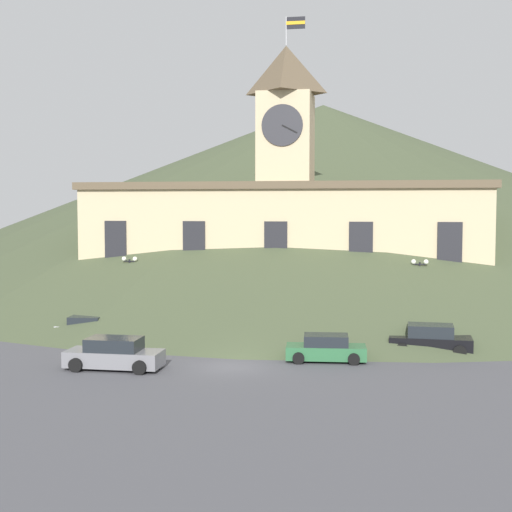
# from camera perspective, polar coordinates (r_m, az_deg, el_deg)

# --- Properties ---
(ground_plane) EXTENTS (160.00, 160.00, 0.00)m
(ground_plane) POSITION_cam_1_polar(r_m,az_deg,el_deg) (40.30, -1.98, -8.86)
(ground_plane) COLOR #4C4C51
(civic_building) EXTENTS (33.60, 11.90, 24.97)m
(civic_building) POSITION_cam_1_polar(r_m,az_deg,el_deg) (61.37, 2.38, 1.35)
(civic_building) COLOR #C6B289
(civic_building) RESTS_ON ground
(banner_fence) EXTENTS (34.09, 0.12, 2.66)m
(banner_fence) POSITION_cam_1_polar(r_m,az_deg,el_deg) (53.37, 1.12, -4.25)
(banner_fence) COLOR gold
(banner_fence) RESTS_ON ground
(hillside_backdrop) EXTENTS (116.11, 116.11, 22.87)m
(hillside_backdrop) POSITION_cam_1_polar(r_m,az_deg,el_deg) (98.80, 5.35, 5.36)
(hillside_backdrop) COLOR #424C33
(hillside_backdrop) RESTS_ON ground
(street_lamp_far_left) EXTENTS (1.26, 0.36, 5.02)m
(street_lamp_far_left) POSITION_cam_1_polar(r_m,az_deg,el_deg) (57.28, -10.07, -1.42)
(street_lamp_far_left) COLOR black
(street_lamp_far_left) RESTS_ON ground
(street_lamp_center) EXTENTS (1.26, 0.36, 4.35)m
(street_lamp_center) POSITION_cam_1_polar(r_m,az_deg,el_deg) (54.46, 1.29, -2.09)
(street_lamp_center) COLOR black
(street_lamp_center) RESTS_ON ground
(street_lamp_right) EXTENTS (1.26, 0.36, 5.09)m
(street_lamp_right) POSITION_cam_1_polar(r_m,az_deg,el_deg) (53.84, 12.95, -1.75)
(street_lamp_right) COLOR black
(street_lamp_right) RESTS_ON ground
(car_gray_pickup) EXTENTS (5.32, 2.40, 1.75)m
(car_gray_pickup) POSITION_cam_1_polar(r_m,az_deg,el_deg) (40.36, -11.27, -7.74)
(car_gray_pickup) COLOR slate
(car_gray_pickup) RESTS_ON ground
(car_silver_hatch) EXTENTS (4.04, 2.31, 1.50)m
(car_silver_hatch) POSITION_cam_1_polar(r_m,az_deg,el_deg) (50.20, -13.44, -5.62)
(car_silver_hatch) COLOR #B7B7BC
(car_silver_hatch) RESTS_ON ground
(car_black_suv) EXTENTS (4.96, 2.50, 1.80)m
(car_black_suv) POSITION_cam_1_polar(r_m,az_deg,el_deg) (44.87, 13.77, -6.57)
(car_black_suv) COLOR black
(car_black_suv) RESTS_ON ground
(car_green_wagon) EXTENTS (4.74, 2.45, 1.55)m
(car_green_wagon) POSITION_cam_1_polar(r_m,az_deg,el_deg) (41.79, 5.62, -7.41)
(car_green_wagon) COLOR #2D663D
(car_green_wagon) RESTS_ON ground
(pedestrian) EXTENTS (0.42, 0.42, 1.70)m
(pedestrian) POSITION_cam_1_polar(r_m,az_deg,el_deg) (53.32, -8.02, -4.74)
(pedestrian) COLOR #33567A
(pedestrian) RESTS_ON ground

